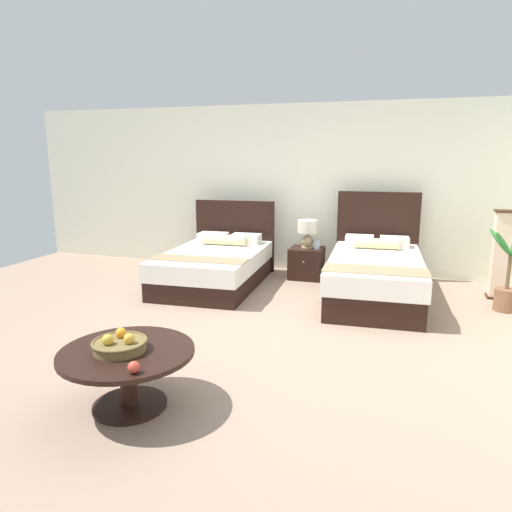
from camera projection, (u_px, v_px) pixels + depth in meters
ground_plane at (256, 335)px, 4.86m from camera, size 9.85×9.63×0.02m
wall_back at (311, 189)px, 7.41m from camera, size 9.85×0.12×2.62m
bed_near_window at (216, 265)px, 6.70m from camera, size 1.35×2.10×1.13m
bed_near_corner at (375, 274)px, 6.07m from camera, size 1.25×2.27×1.31m
nightstand at (307, 263)px, 7.07m from camera, size 0.50×0.49×0.47m
table_lamp at (308, 230)px, 6.98m from camera, size 0.30×0.30×0.42m
vase at (316, 244)px, 6.92m from camera, size 0.09×0.09×0.14m
coffee_table at (128, 364)px, 3.39m from camera, size 0.98×0.98×0.45m
fruit_bowl at (120, 344)px, 3.34m from camera, size 0.39×0.39×0.15m
loose_apple at (134, 367)px, 3.00m from camera, size 0.08×0.08×0.08m
floor_lamp_corner at (500, 255)px, 6.00m from camera, size 0.22×0.22×1.15m
potted_palm at (507, 285)px, 5.54m from camera, size 0.57×0.50×1.00m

